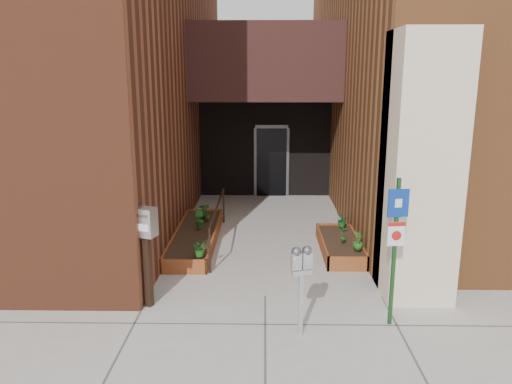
{
  "coord_description": "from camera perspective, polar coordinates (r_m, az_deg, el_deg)",
  "views": [
    {
      "loc": [
        -0.02,
        -7.91,
        3.73
      ],
      "look_at": [
        -0.19,
        1.8,
        1.41
      ],
      "focal_mm": 35.0,
      "sensor_mm": 36.0,
      "label": 1
    }
  ],
  "objects": [
    {
      "name": "shrub_left_c",
      "position": [
        12.14,
        -6.14,
        -2.21
      ],
      "size": [
        0.23,
        0.23,
        0.34
      ],
      "primitive_type": "imported",
      "rotation": [
        0.0,
        0.0,
        3.44
      ],
      "color": "#255C1A",
      "rests_on": "planter_left"
    },
    {
      "name": "planter_left",
      "position": [
        11.3,
        -6.88,
        -5.2
      ],
      "size": [
        0.9,
        3.6,
        0.3
      ],
      "color": "brown",
      "rests_on": "ground"
    },
    {
      "name": "shrub_right_a",
      "position": [
        10.15,
        11.6,
        -5.49
      ],
      "size": [
        0.29,
        0.29,
        0.37
      ],
      "primitive_type": "imported",
      "rotation": [
        0.0,
        0.0,
        0.79
      ],
      "color": "#26611B",
      "rests_on": "planter_right"
    },
    {
      "name": "parking_meter",
      "position": [
        7.16,
        5.21,
        -8.54
      ],
      "size": [
        0.32,
        0.19,
        1.36
      ],
      "color": "#B8B8BB",
      "rests_on": "ground"
    },
    {
      "name": "planter_right",
      "position": [
        10.85,
        9.56,
        -6.09
      ],
      "size": [
        0.8,
        2.2,
        0.3
      ],
      "color": "brown",
      "rests_on": "ground"
    },
    {
      "name": "architecture",
      "position": [
        14.86,
        0.36,
        18.28
      ],
      "size": [
        20.0,
        14.6,
        10.0
      ],
      "color": "brown",
      "rests_on": "ground"
    },
    {
      "name": "shrub_right_c",
      "position": [
        11.55,
        9.82,
        -3.16
      ],
      "size": [
        0.36,
        0.36,
        0.33
      ],
      "primitive_type": "imported",
      "rotation": [
        0.0,
        0.0,
        4.49
      ],
      "color": "#18561D",
      "rests_on": "planter_right"
    },
    {
      "name": "ground",
      "position": [
        8.74,
        1.04,
        -11.79
      ],
      "size": [
        80.0,
        80.0,
        0.0
      ],
      "primitive_type": "plane",
      "color": "#9E9991",
      "rests_on": "ground"
    },
    {
      "name": "shrub_right_b",
      "position": [
        10.54,
        9.98,
        -4.79
      ],
      "size": [
        0.23,
        0.23,
        0.33
      ],
      "primitive_type": "imported",
      "rotation": [
        0.0,
        0.0,
        2.71
      ],
      "color": "#1D5E1B",
      "rests_on": "planter_right"
    },
    {
      "name": "payment_dropbox",
      "position": [
        8.14,
        -12.47,
        -4.95
      ],
      "size": [
        0.39,
        0.34,
        1.67
      ],
      "color": "black",
      "rests_on": "ground"
    },
    {
      "name": "shrub_left_a",
      "position": [
        9.66,
        -6.44,
        -6.33
      ],
      "size": [
        0.44,
        0.44,
        0.35
      ],
      "primitive_type": "imported",
      "rotation": [
        0.0,
        0.0,
        0.65
      ],
      "color": "#1D5718",
      "rests_on": "planter_left"
    },
    {
      "name": "shrub_left_d",
      "position": [
        11.95,
        -5.66,
        -2.28
      ],
      "size": [
        0.29,
        0.29,
        0.4
      ],
      "primitive_type": "imported",
      "rotation": [
        0.0,
        0.0,
        5.27
      ],
      "color": "#235117",
      "rests_on": "planter_left"
    },
    {
      "name": "handrail",
      "position": [
        11.02,
        -4.43,
        -2.29
      ],
      "size": [
        0.04,
        3.34,
        0.9
      ],
      "color": "black",
      "rests_on": "ground"
    },
    {
      "name": "sign_post",
      "position": [
        7.59,
        15.67,
        -4.95
      ],
      "size": [
        0.31,
        0.09,
        2.27
      ],
      "color": "#163E19",
      "rests_on": "ground"
    },
    {
      "name": "shrub_left_b",
      "position": [
        11.38,
        -6.54,
        -3.11
      ],
      "size": [
        0.32,
        0.32,
        0.41
      ],
      "primitive_type": "imported",
      "rotation": [
        0.0,
        0.0,
        2.27
      ],
      "color": "#22601B",
      "rests_on": "planter_left"
    }
  ]
}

